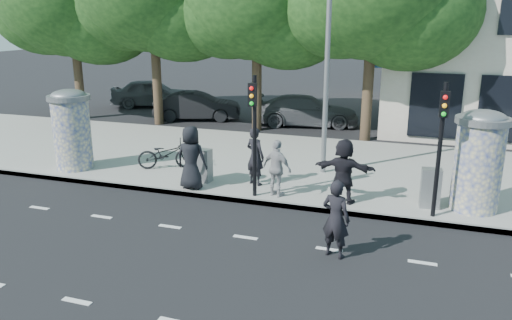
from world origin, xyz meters
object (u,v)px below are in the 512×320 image
(ped_b, at_px, (255,156))
(cabinet_left, at_px, (203,165))
(traffic_pole_far, at_px, (441,137))
(street_lamp, at_px, (328,26))
(ped_a, at_px, (191,158))
(car_mid, at_px, (197,106))
(ad_column_left, at_px, (72,128))
(man_road, at_px, (336,219))
(traffic_pole_near, at_px, (254,124))
(ped_f, at_px, (344,171))
(cabinet_right, at_px, (431,188))
(car_right, at_px, (306,111))
(bicycle, at_px, (166,154))
(ad_column_right, at_px, (479,158))
(car_left, at_px, (152,93))
(ped_e, at_px, (277,168))

(ped_b, xyz_separation_m, cabinet_left, (-1.61, -0.24, -0.37))
(traffic_pole_far, bearing_deg, street_lamp, 140.12)
(ped_a, relative_size, car_mid, 0.43)
(cabinet_left, bearing_deg, ad_column_left, -174.11)
(man_road, bearing_deg, traffic_pole_near, -27.00)
(street_lamp, xyz_separation_m, car_mid, (-7.93, 7.40, -4.08))
(ad_column_left, relative_size, ped_f, 1.48)
(traffic_pole_near, distance_m, ped_a, 2.27)
(ped_b, distance_m, car_mid, 11.14)
(ped_f, relative_size, cabinet_left, 1.75)
(cabinet_right, distance_m, car_right, 11.48)
(ped_a, relative_size, bicycle, 1.01)
(bicycle, relative_size, cabinet_left, 1.82)
(ad_column_right, xyz_separation_m, traffic_pole_far, (-1.00, -0.91, 0.69))
(bicycle, bearing_deg, ad_column_right, -121.98)
(ped_f, bearing_deg, ad_column_left, 0.14)
(traffic_pole_far, bearing_deg, cabinet_right, 98.10)
(traffic_pole_near, xyz_separation_m, car_left, (-10.78, 13.11, -1.43))
(ped_a, bearing_deg, man_road, 149.74)
(cabinet_left, bearing_deg, bicycle, 158.47)
(ad_column_right, relative_size, car_left, 0.57)
(bicycle, relative_size, cabinet_right, 1.75)
(ped_a, relative_size, ped_b, 1.07)
(ad_column_right, height_order, car_left, ad_column_right)
(traffic_pole_near, xyz_separation_m, car_mid, (-6.53, 10.24, -1.52))
(street_lamp, height_order, cabinet_right, street_lamp)
(cabinet_left, bearing_deg, street_lamp, 37.07)
(bicycle, relative_size, car_right, 0.37)
(ad_column_right, height_order, man_road, ad_column_right)
(ped_e, relative_size, cabinet_right, 1.53)
(cabinet_left, relative_size, cabinet_right, 0.96)
(street_lamp, xyz_separation_m, ped_b, (-1.70, -1.83, -3.76))
(street_lamp, xyz_separation_m, car_right, (-2.38, 7.82, -4.07))
(traffic_pole_far, height_order, cabinet_left, traffic_pole_far)
(ad_column_left, bearing_deg, ped_a, -7.97)
(ad_column_right, height_order, traffic_pole_far, traffic_pole_far)
(bicycle, bearing_deg, cabinet_left, -144.06)
(traffic_pole_far, xyz_separation_m, car_left, (-15.58, 13.11, -1.43))
(ad_column_left, height_order, car_left, ad_column_left)
(man_road, distance_m, cabinet_left, 5.80)
(ad_column_left, xyz_separation_m, car_right, (5.62, 9.95, -0.81))
(ad_column_right, relative_size, traffic_pole_far, 0.78)
(bicycle, distance_m, car_left, 13.47)
(traffic_pole_near, distance_m, ped_e, 1.42)
(traffic_pole_far, height_order, bicycle, traffic_pole_far)
(car_left, bearing_deg, traffic_pole_far, -154.08)
(ad_column_right, xyz_separation_m, street_lamp, (-4.40, 1.93, 3.26))
(ped_e, xyz_separation_m, car_mid, (-7.13, 10.00, -0.25))
(car_mid, bearing_deg, ad_column_left, 161.87)
(street_lamp, height_order, ped_b, street_lamp)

